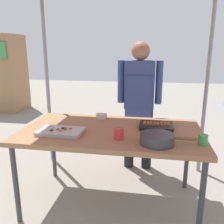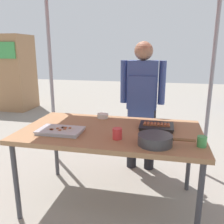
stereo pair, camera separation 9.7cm
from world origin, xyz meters
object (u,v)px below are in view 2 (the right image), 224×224
Objects in this scene: tray_grilled_sausages at (156,126)px; neighbor_stall_right at (13,73)px; tray_meat_skewers at (60,131)px; cooking_wok at (155,139)px; stall_table at (111,135)px; condiment_bowl at (103,116)px; drink_cup_by_wok at (117,134)px; drink_cup_near_edge at (202,141)px; vendor_woman at (142,97)px.

neighbor_stall_right reaches higher than tray_grilled_sausages.
tray_meat_skewers is 0.82m from cooking_wok.
neighbor_stall_right reaches higher than stall_table.
tray_grilled_sausages is at bearing -21.93° from condiment_bowl.
drink_cup_by_wok reaches higher than stall_table.
drink_cup_by_wok is at bearing 178.14° from drink_cup_near_edge.
condiment_bowl is (-0.16, 0.35, 0.08)m from stall_table.
vendor_woman is at bearing -36.09° from neighbor_stall_right.
drink_cup_by_wok is 4.79m from neighbor_stall_right.
condiment_bowl is at bearing 147.02° from drink_cup_near_edge.
condiment_bowl is 0.58m from vendor_woman.
tray_grilled_sausages is 0.50m from drink_cup_near_edge.
stall_table is 0.83m from vendor_woman.
vendor_woman is at bearing 84.10° from drink_cup_by_wok.
cooking_wok is at bearing 100.87° from vendor_woman.
condiment_bowl is at bearing 132.43° from cooking_wok.
vendor_woman is (-0.54, 1.01, 0.11)m from drink_cup_near_edge.
drink_cup_near_edge reaches higher than cooking_wok.
stall_table is at bearing 75.28° from vendor_woman.
tray_meat_skewers is 0.91× the size of cooking_wok.
vendor_woman is (0.37, 0.42, 0.13)m from condiment_bowl.
stall_table is 0.26m from drink_cup_by_wok.
stall_table is 5.26× the size of tray_grilled_sausages.
drink_cup_near_edge is at bearing -46.53° from tray_grilled_sausages.
condiment_bowl is 0.07× the size of neighbor_stall_right.
neighbor_stall_right is (-3.20, 3.25, 0.20)m from stall_table.
cooking_wok reaches higher than tray_grilled_sausages.
neighbor_stall_right is (-3.94, 3.49, 0.11)m from drink_cup_near_edge.
drink_cup_near_edge is (0.34, 0.03, -0.00)m from cooking_wok.
neighbor_stall_right reaches higher than cooking_wok.
neighbor_stall_right is (-3.59, 3.13, 0.13)m from tray_grilled_sausages.
vendor_woman is at bearing 106.73° from tray_grilled_sausages.
tray_meat_skewers is at bearing -115.12° from condiment_bowl.
drink_cup_by_wok reaches higher than cooking_wok.
stall_table is 0.45m from tray_meat_skewers.
neighbor_stall_right is at bearing 133.55° from drink_cup_by_wok.
stall_table is 1.04× the size of vendor_woman.
tray_meat_skewers is at bearing -159.98° from tray_grilled_sausages.
stall_table is 0.50m from cooking_wok.
vendor_woman is at bearing 100.87° from cooking_wok.
condiment_bowl is at bearing 158.07° from tray_grilled_sausages.
neighbor_stall_right is at bearing 134.49° from stall_table.
tray_grilled_sausages reaches higher than condiment_bowl.
cooking_wok is at bearing -89.23° from tray_grilled_sausages.
tray_grilled_sausages is 3.41× the size of drink_cup_by_wok.
drink_cup_near_edge is at bearing -41.55° from neighbor_stall_right.
tray_meat_skewers is at bearing 57.06° from vendor_woman.
neighbor_stall_right is at bearing 138.45° from drink_cup_near_edge.
stall_table is 19.91× the size of drink_cup_near_edge.
drink_cup_near_edge reaches higher than tray_meat_skewers.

